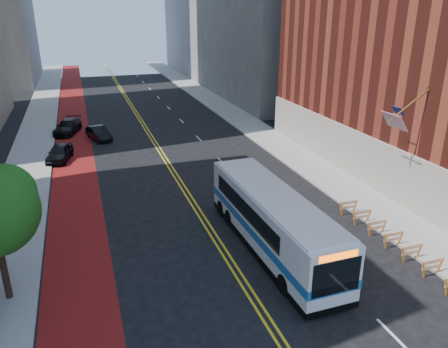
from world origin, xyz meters
TOP-DOWN VIEW (x-y plane):
  - ground at (0.00, 0.00)m, footprint 160.00×160.00m
  - sidewalk_left at (-12.00, 30.00)m, footprint 4.00×140.00m
  - sidewalk_right at (12.00, 30.00)m, footprint 4.00×140.00m
  - bus_lane_paint at (-8.10, 30.00)m, footprint 3.60×140.00m
  - center_line_inner at (-0.18, 30.00)m, footprint 0.14×140.00m
  - center_line_outer at (0.18, 30.00)m, footprint 0.14×140.00m
  - lane_dashes at (4.80, 38.00)m, footprint 0.14×98.20m
  - construction_barriers at (9.60, 3.42)m, footprint 1.42×10.91m
  - transit_bus at (2.77, 6.48)m, footprint 3.14×13.00m
  - car_a at (-9.30, 27.08)m, footprint 2.76×4.69m
  - car_b at (-5.47, 32.96)m, footprint 2.71×4.52m
  - car_c at (-8.62, 36.66)m, footprint 3.57×5.53m

SIDE VIEW (x-z plane):
  - ground at x=0.00m, z-range 0.00..0.00m
  - center_line_inner at x=-0.18m, z-range 0.00..0.01m
  - center_line_outer at x=0.18m, z-range 0.00..0.01m
  - bus_lane_paint at x=-8.10m, z-range 0.00..0.01m
  - lane_dashes at x=4.80m, z-range 0.00..0.01m
  - sidewalk_left at x=-12.00m, z-range 0.00..0.15m
  - sidewalk_right at x=12.00m, z-range 0.00..0.15m
  - construction_barriers at x=9.60m, z-range 0.17..1.18m
  - car_b at x=-5.47m, z-range 0.00..1.41m
  - car_c at x=-8.62m, z-range 0.00..1.49m
  - car_a at x=-9.30m, z-range 0.00..1.50m
  - transit_bus at x=2.77m, z-range 0.08..3.64m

